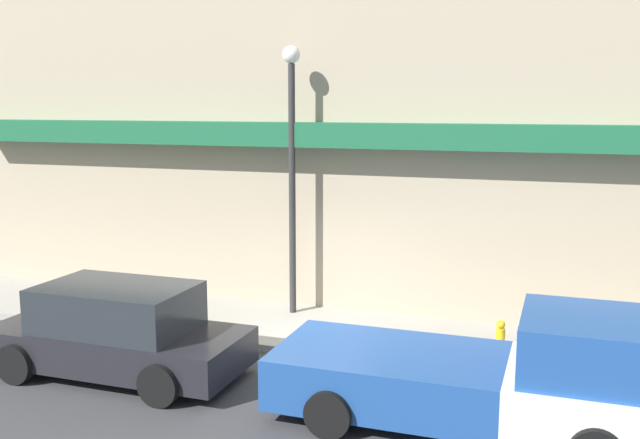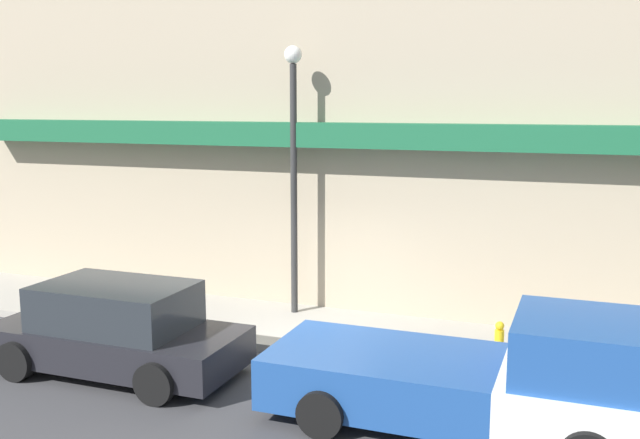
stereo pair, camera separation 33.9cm
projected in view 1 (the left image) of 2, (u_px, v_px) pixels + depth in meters
ground_plane at (296, 357)px, 12.83m from camera, size 80.00×80.00×0.00m
sidewalk at (321, 331)px, 14.08m from camera, size 36.00×2.70×0.15m
building at (363, 100)px, 15.99m from camera, size 19.80×3.80×10.56m
pickup_truck at (495, 376)px, 9.89m from camera, size 5.50×2.26×1.74m
parked_car at (118, 332)px, 11.90m from camera, size 4.33×2.02×1.53m
fire_hydrant at (500, 339)px, 12.30m from camera, size 0.16×0.16×0.68m
street_lamp at (292, 149)px, 14.54m from camera, size 0.36×0.36×5.51m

